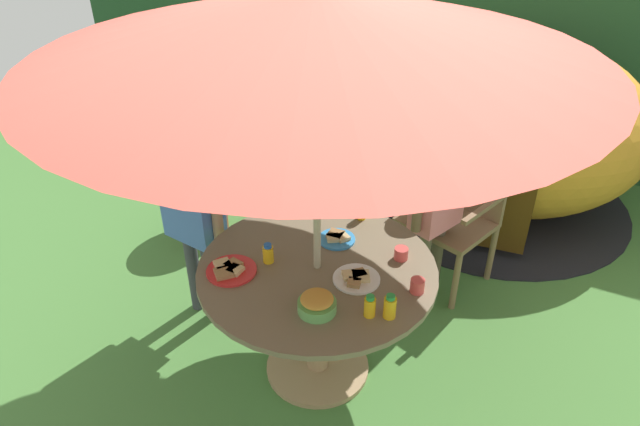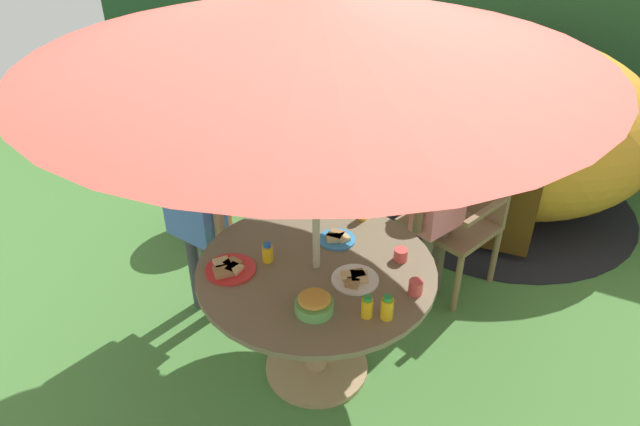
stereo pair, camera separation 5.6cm
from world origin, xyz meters
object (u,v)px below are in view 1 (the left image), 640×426
Objects in this scene: dome_tent at (506,126)px; child_in_blue_shirt at (192,201)px; garden_table at (317,295)px; plate_mid_left at (337,238)px; cup_far at (417,286)px; plate_mid_right at (356,278)px; wooden_chair at (458,201)px; patio_umbrella at (316,22)px; juice_bottle_near_right at (268,254)px; plate_back_edge at (230,270)px; cup_near at (401,253)px; snack_bowl at (317,304)px; juice_bottle_near_left at (361,210)px; child_in_pink_shirt at (438,193)px; juice_bottle_far_left at (390,307)px; potted_plant at (202,190)px; juice_bottle_far_right at (370,306)px.

child_in_blue_shirt is at bearing -127.32° from dome_tent.
plate_mid_left is at bearing 92.27° from garden_table.
garden_table is 17.07× the size of cup_far.
wooden_chair is at bearing 81.12° from plate_mid_right.
patio_umbrella is 22.13× the size of juice_bottle_near_right.
cup_near is (0.71, 0.47, 0.02)m from plate_back_edge.
snack_bowl reaches higher than cup_near.
wooden_chair is 0.82m from juice_bottle_near_left.
dome_tent is (0.07, 1.06, 0.11)m from wooden_chair.
dome_tent is 21.98× the size of juice_bottle_near_right.
child_in_pink_shirt reaches higher than juice_bottle_far_left.
juice_bottle_near_right is at bearing -9.40° from child_in_blue_shirt.
potted_plant is 0.51× the size of child_in_blue_shirt.
dome_tent is 11.86× the size of plate_mid_left.
juice_bottle_far_left reaches higher than cup_near.
patio_umbrella is at bearing 0.00° from child_in_blue_shirt.
plate_mid_left is at bearing -23.84° from potted_plant.
juice_bottle_far_right is (0.72, 0.02, 0.04)m from plate_back_edge.
child_in_blue_shirt reaches higher than snack_bowl.
child_in_pink_shirt is 11.51× the size of juice_bottle_near_right.
dome_tent reaches higher than juice_bottle_far_right.
cup_near is at bearing 35.32° from patio_umbrella.
dome_tent is 2.06m from plate_mid_left.
patio_umbrella is 21.02× the size of juice_bottle_far_right.
patio_umbrella reaches higher than wooden_chair.
juice_bottle_far_left is at bearing 20.14° from snack_bowl.
plate_mid_right is 1.88× the size of juice_bottle_near_left.
plate_mid_left is (0.83, 0.14, -0.08)m from child_in_blue_shirt.
potted_plant is 2.12m from juice_bottle_far_left.
garden_table is 0.31m from plate_mid_left.
snack_bowl is 0.44m from juice_bottle_near_right.
juice_bottle_near_right is (0.12, 0.15, 0.04)m from plate_back_edge.
snack_bowl is at bearing -103.28° from dome_tent.
dome_tent is 2.27m from plate_mid_right.
child_in_blue_shirt is (-0.84, 0.11, -1.09)m from patio_umbrella.
child_in_blue_shirt reaches higher than garden_table.
child_in_blue_shirt is 18.25× the size of cup_far.
wooden_chair is 1.43m from juice_bottle_near_right.
juice_bottle_far_right is at bearing -29.78° from patio_umbrella.
plate_mid_left is at bearing -94.92° from wooden_chair.
plate_mid_left is at bearing 53.39° from plate_back_edge.
plate_mid_right is 2.17× the size of juice_bottle_near_right.
dome_tent is (0.48, 2.25, 0.13)m from garden_table.
juice_bottle_near_right is 0.95× the size of juice_bottle_far_right.
potted_plant is 2.60× the size of plate_back_edge.
dome_tent is 9.35× the size of plate_back_edge.
plate_mid_right is at bearing -69.31° from juice_bottle_near_left.
cup_near is (0.58, 0.32, -0.02)m from juice_bottle_near_right.
snack_bowl is 2.48× the size of cup_near.
plate_back_edge is 2.04× the size of juice_bottle_near_left.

